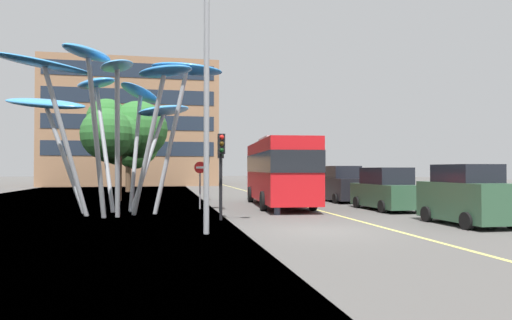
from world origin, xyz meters
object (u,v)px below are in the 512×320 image
object	(u,v)px
pedestrian	(277,195)
leaf_sculpture	(116,92)
car_parked_mid	(386,190)
no_entry_sign	(200,177)
traffic_light_kerb_far	(221,161)
traffic_light_island_mid	(207,164)
street_lamp	(216,60)
traffic_light_kerb_near	(221,158)
car_parked_near	(466,196)
red_bus	(279,169)
car_parked_far	(341,185)

from	to	relation	value
pedestrian	leaf_sculpture	bearing A→B (deg)	163.83
car_parked_mid	no_entry_sign	xyz separation A→B (m)	(-9.07, 2.45, 0.63)
traffic_light_kerb_far	traffic_light_island_mid	xyz separation A→B (m)	(0.04, 7.43, -0.10)
traffic_light_island_mid	street_lamp	world-z (taller)	street_lamp
traffic_light_island_mid	car_parked_mid	world-z (taller)	traffic_light_island_mid
traffic_light_kerb_near	traffic_light_kerb_far	distance (m)	3.75
traffic_light_kerb_far	car_parked_near	xyz separation A→B (m)	(8.18, -7.01, -1.39)
car_parked_mid	no_entry_sign	world-z (taller)	no_entry_sign
pedestrian	red_bus	bearing A→B (deg)	74.89
street_lamp	no_entry_sign	bearing A→B (deg)	88.78
leaf_sculpture	pedestrian	distance (m)	8.84
traffic_light_kerb_far	no_entry_sign	distance (m)	2.05
leaf_sculpture	traffic_light_kerb_near	bearing A→B (deg)	-40.39
street_lamp	pedestrian	world-z (taller)	street_lamp
pedestrian	no_entry_sign	distance (m)	4.92
pedestrian	traffic_light_island_mid	bearing A→B (deg)	103.42
car_parked_mid	traffic_light_kerb_far	bearing A→B (deg)	174.62
leaf_sculpture	car_parked_far	xyz separation A→B (m)	(13.09, 5.05, -4.55)
traffic_light_island_mid	car_parked_far	distance (m)	8.60
traffic_light_kerb_far	pedestrian	size ratio (longest dim) A/B	1.95
traffic_light_kerb_near	pedestrian	world-z (taller)	traffic_light_kerb_near
red_bus	traffic_light_island_mid	xyz separation A→B (m)	(-3.51, 4.83, 0.28)
red_bus	leaf_sculpture	bearing A→B (deg)	-163.19
car_parked_far	street_lamp	size ratio (longest dim) A/B	0.50
car_parked_mid	pedestrian	bearing A→B (deg)	-168.06
car_parked_near	pedestrian	size ratio (longest dim) A/B	2.24
traffic_light_kerb_near	traffic_light_kerb_far	xyz separation A→B (m)	(0.43, 3.73, -0.06)
traffic_light_kerb_far	street_lamp	world-z (taller)	street_lamp
street_lamp	pedestrian	distance (m)	7.87
street_lamp	car_parked_near	bearing A→B (deg)	2.60
traffic_light_island_mid	car_parked_far	world-z (taller)	traffic_light_island_mid
car_parked_near	car_parked_mid	world-z (taller)	car_parked_near
car_parked_mid	pedestrian	distance (m)	6.05
red_bus	car_parked_near	distance (m)	10.71
traffic_light_kerb_near	traffic_light_kerb_far	bearing A→B (deg)	83.35
leaf_sculpture	no_entry_sign	world-z (taller)	leaf_sculpture
car_parked_far	traffic_light_island_mid	bearing A→B (deg)	164.13
leaf_sculpture	traffic_light_kerb_far	xyz separation A→B (m)	(4.88, -0.05, -3.15)
car_parked_far	pedestrian	xyz separation A→B (m)	(-5.92, -7.13, -0.18)
leaf_sculpture	no_entry_sign	size ratio (longest dim) A/B	4.22
red_bus	car_parked_near	bearing A→B (deg)	-64.25
car_parked_mid	street_lamp	world-z (taller)	street_lamp
traffic_light_kerb_near	car_parked_near	size ratio (longest dim) A/B	0.90
traffic_light_kerb_far	traffic_light_island_mid	bearing A→B (deg)	89.71
red_bus	pedestrian	bearing A→B (deg)	-105.11
car_parked_mid	car_parked_far	xyz separation A→B (m)	(0.00, 5.88, 0.06)
traffic_light_kerb_near	traffic_light_island_mid	xyz separation A→B (m)	(0.47, 11.16, -0.17)
car_parked_far	pedestrian	size ratio (longest dim) A/B	2.56
traffic_light_island_mid	pedestrian	xyz separation A→B (m)	(2.26, -9.46, -1.47)
red_bus	car_parked_mid	world-z (taller)	red_bus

